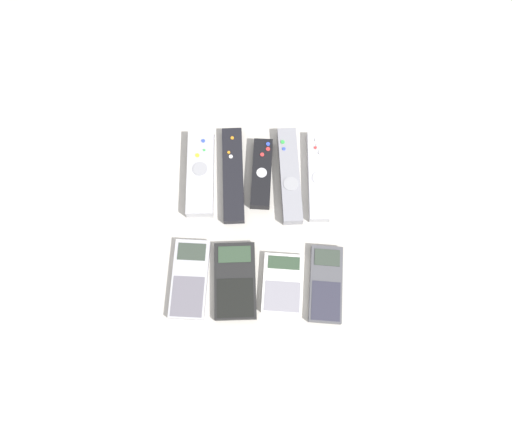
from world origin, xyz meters
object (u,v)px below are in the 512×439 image
calculator_1 (234,281)px  remote_4 (317,176)px  remote_0 (199,174)px  calculator_2 (281,283)px  remote_3 (288,175)px  calculator_3 (325,284)px  remote_2 (260,173)px  calculator_0 (188,279)px  remote_1 (232,175)px

calculator_1 → remote_4: bearing=50.7°
remote_0 → calculator_2: remote_0 is taller
remote_3 → calculator_3: (0.07, -0.23, -0.00)m
remote_2 → calculator_0: size_ratio=0.97×
calculator_1 → remote_2: bearing=75.2°
calculator_2 → remote_2: bearing=103.7°
remote_0 → calculator_1: remote_0 is taller
remote_2 → remote_3: 0.06m
calculator_2 → remote_3: bearing=89.3°
remote_2 → calculator_2: size_ratio=1.28×
calculator_1 → calculator_3: bearing=-3.8°
remote_3 → calculator_0: 0.30m
remote_1 → calculator_2: 0.26m
remote_1 → calculator_2: size_ratio=1.76×
remote_4 → remote_2: bearing=177.4°
remote_3 → calculator_1: (-0.11, -0.23, -0.00)m
remote_2 → calculator_1: size_ratio=1.00×
remote_1 → remote_4: same height
remote_0 → calculator_3: size_ratio=1.22×
remote_0 → calculator_1: size_ratio=1.22×
remote_3 → calculator_3: size_ratio=1.38×
calculator_1 → calculator_2: same height
remote_2 → remote_1: bearing=-174.8°
remote_4 → calculator_0: bearing=-139.7°
remote_1 → remote_4: 0.18m
calculator_2 → remote_1: bearing=117.4°
remote_3 → calculator_2: (-0.02, -0.23, -0.00)m
remote_1 → calculator_3: remote_1 is taller
calculator_2 → calculator_3: calculator_3 is taller
remote_3 → calculator_2: size_ratio=1.76×
remote_4 → calculator_2: bearing=-108.7°
remote_4 → calculator_1: (-0.17, -0.23, -0.00)m
remote_1 → calculator_2: (0.10, -0.23, -0.00)m
remote_4 → calculator_0: 0.35m
calculator_0 → calculator_1: same height
calculator_1 → remote_0: bearing=106.6°
remote_4 → calculator_2: 0.25m
remote_3 → calculator_0: (-0.20, -0.23, -0.00)m
remote_2 → calculator_2: (0.04, -0.24, -0.00)m
remote_0 → remote_1: size_ratio=0.88×
remote_1 → calculator_2: remote_1 is taller
remote_1 → remote_2: size_ratio=1.38×
remote_1 → calculator_0: 0.24m
remote_3 → calculator_2: 0.23m
remote_0 → calculator_1: 0.24m
remote_0 → remote_1: (0.07, -0.00, -0.00)m
remote_0 → calculator_1: (0.08, -0.23, -0.01)m
calculator_3 → remote_3: bearing=110.3°
remote_3 → calculator_1: 0.25m
remote_3 → remote_4: remote_3 is taller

